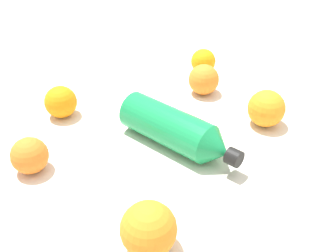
{
  "coord_description": "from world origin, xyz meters",
  "views": [
    {
      "loc": [
        0.59,
        0.13,
        0.47
      ],
      "look_at": [
        -0.02,
        -0.04,
        0.04
      ],
      "focal_mm": 43.09,
      "sensor_mm": 36.0,
      "label": 1
    }
  ],
  "objects_px": {
    "orange_0": "(204,80)",
    "orange_5": "(30,156)",
    "water_bottle": "(177,130)",
    "orange_2": "(266,108)",
    "orange_1": "(151,230)",
    "orange_3": "(61,102)",
    "orange_4": "(203,61)"
  },
  "relations": [
    {
      "from": "water_bottle",
      "to": "orange_3",
      "type": "bearing_deg",
      "value": -164.05
    },
    {
      "from": "orange_5",
      "to": "orange_3",
      "type": "bearing_deg",
      "value": -168.77
    },
    {
      "from": "orange_0",
      "to": "orange_1",
      "type": "xyz_separation_m",
      "value": [
        0.47,
        0.02,
        0.0
      ]
    },
    {
      "from": "orange_3",
      "to": "orange_5",
      "type": "xyz_separation_m",
      "value": [
        0.18,
        0.04,
        -0.0
      ]
    },
    {
      "from": "orange_0",
      "to": "orange_2",
      "type": "height_order",
      "value": "orange_2"
    },
    {
      "from": "orange_3",
      "to": "orange_1",
      "type": "bearing_deg",
      "value": 45.68
    },
    {
      "from": "water_bottle",
      "to": "orange_2",
      "type": "xyz_separation_m",
      "value": [
        -0.12,
        0.16,
        0.0
      ]
    },
    {
      "from": "orange_4",
      "to": "orange_5",
      "type": "height_order",
      "value": "orange_5"
    },
    {
      "from": "water_bottle",
      "to": "orange_0",
      "type": "xyz_separation_m",
      "value": [
        -0.22,
        0.01,
        -0.0
      ]
    },
    {
      "from": "water_bottle",
      "to": "orange_4",
      "type": "bearing_deg",
      "value": 117.54
    },
    {
      "from": "orange_3",
      "to": "orange_5",
      "type": "distance_m",
      "value": 0.18
    },
    {
      "from": "orange_0",
      "to": "orange_3",
      "type": "height_order",
      "value": "orange_0"
    },
    {
      "from": "orange_1",
      "to": "orange_5",
      "type": "xyz_separation_m",
      "value": [
        -0.11,
        -0.26,
        -0.01
      ]
    },
    {
      "from": "orange_1",
      "to": "water_bottle",
      "type": "bearing_deg",
      "value": -173.8
    },
    {
      "from": "orange_4",
      "to": "orange_5",
      "type": "xyz_separation_m",
      "value": [
        0.46,
        -0.21,
        0.0
      ]
    },
    {
      "from": "water_bottle",
      "to": "orange_4",
      "type": "distance_m",
      "value": 0.33
    },
    {
      "from": "water_bottle",
      "to": "orange_3",
      "type": "xyz_separation_m",
      "value": [
        -0.04,
        -0.27,
        -0.0
      ]
    },
    {
      "from": "orange_3",
      "to": "orange_4",
      "type": "relative_size",
      "value": 1.09
    },
    {
      "from": "orange_3",
      "to": "orange_4",
      "type": "distance_m",
      "value": 0.38
    },
    {
      "from": "orange_2",
      "to": "orange_5",
      "type": "bearing_deg",
      "value": -55.67
    },
    {
      "from": "water_bottle",
      "to": "orange_3",
      "type": "relative_size",
      "value": 3.73
    },
    {
      "from": "water_bottle",
      "to": "orange_2",
      "type": "height_order",
      "value": "orange_2"
    },
    {
      "from": "orange_1",
      "to": "orange_3",
      "type": "bearing_deg",
      "value": -134.32
    },
    {
      "from": "orange_1",
      "to": "orange_2",
      "type": "distance_m",
      "value": 0.39
    },
    {
      "from": "orange_0",
      "to": "orange_4",
      "type": "relative_size",
      "value": 1.13
    },
    {
      "from": "orange_2",
      "to": "orange_0",
      "type": "bearing_deg",
      "value": -122.31
    },
    {
      "from": "orange_0",
      "to": "orange_1",
      "type": "relative_size",
      "value": 0.88
    },
    {
      "from": "orange_0",
      "to": "orange_5",
      "type": "distance_m",
      "value": 0.43
    },
    {
      "from": "orange_5",
      "to": "orange_4",
      "type": "bearing_deg",
      "value": 155.39
    },
    {
      "from": "orange_2",
      "to": "orange_4",
      "type": "xyz_separation_m",
      "value": [
        -0.2,
        -0.17,
        -0.01
      ]
    },
    {
      "from": "water_bottle",
      "to": "orange_2",
      "type": "relative_size",
      "value": 3.32
    },
    {
      "from": "orange_2",
      "to": "orange_4",
      "type": "bearing_deg",
      "value": -139.37
    }
  ]
}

